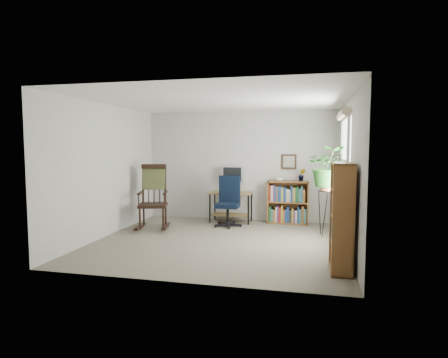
% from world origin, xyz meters
% --- Properties ---
extents(floor, '(4.20, 4.00, 0.00)m').
position_xyz_m(floor, '(0.00, 0.00, 0.00)').
color(floor, slate).
rests_on(floor, ground).
extents(ceiling, '(4.20, 4.00, 0.00)m').
position_xyz_m(ceiling, '(0.00, 0.00, 2.40)').
color(ceiling, white).
rests_on(ceiling, ground).
extents(wall_back, '(4.20, 0.00, 2.40)m').
position_xyz_m(wall_back, '(0.00, 2.00, 1.20)').
color(wall_back, '#B7B7B2').
rests_on(wall_back, ground).
extents(wall_front, '(4.20, 0.00, 2.40)m').
position_xyz_m(wall_front, '(0.00, -2.00, 1.20)').
color(wall_front, '#B7B7B2').
rests_on(wall_front, ground).
extents(wall_left, '(0.00, 4.00, 2.40)m').
position_xyz_m(wall_left, '(-2.10, 0.00, 1.20)').
color(wall_left, '#B7B7B2').
rests_on(wall_left, ground).
extents(wall_right, '(0.00, 4.00, 2.40)m').
position_xyz_m(wall_right, '(2.10, 0.00, 1.20)').
color(wall_right, '#B7B7B2').
rests_on(wall_right, ground).
extents(window, '(0.12, 1.20, 1.50)m').
position_xyz_m(window, '(2.06, 0.30, 1.40)').
color(window, white).
rests_on(window, wall_right).
extents(desk, '(0.91, 0.50, 0.65)m').
position_xyz_m(desk, '(-0.14, 1.70, 0.33)').
color(desk, olive).
rests_on(desk, floor).
extents(monitor, '(0.46, 0.16, 0.56)m').
position_xyz_m(monitor, '(-0.14, 1.84, 0.93)').
color(monitor, silver).
rests_on(monitor, desk).
extents(keyboard, '(0.40, 0.15, 0.02)m').
position_xyz_m(keyboard, '(-0.14, 1.58, 0.66)').
color(keyboard, black).
rests_on(keyboard, desk).
extents(office_chair, '(0.58, 0.58, 1.05)m').
position_xyz_m(office_chair, '(-0.11, 1.23, 0.52)').
color(office_chair, black).
rests_on(office_chair, floor).
extents(rocking_chair, '(0.95, 1.26, 1.30)m').
position_xyz_m(rocking_chair, '(-1.52, 0.71, 0.65)').
color(rocking_chair, black).
rests_on(rocking_chair, floor).
extents(low_bookshelf, '(0.86, 0.29, 0.91)m').
position_xyz_m(low_bookshelf, '(1.07, 1.82, 0.45)').
color(low_bookshelf, brown).
rests_on(low_bookshelf, floor).
extents(tall_bookshelf, '(0.27, 0.62, 1.42)m').
position_xyz_m(tall_bookshelf, '(1.92, -1.12, 0.71)').
color(tall_bookshelf, brown).
rests_on(tall_bookshelf, floor).
extents(plant_stand, '(0.30, 0.30, 0.97)m').
position_xyz_m(plant_stand, '(1.80, 0.86, 0.49)').
color(plant_stand, black).
rests_on(plant_stand, floor).
extents(spider_plant, '(1.69, 1.88, 1.46)m').
position_xyz_m(spider_plant, '(1.80, 0.86, 1.63)').
color(spider_plant, '#266A25').
rests_on(spider_plant, plant_stand).
extents(potted_plant_small, '(0.13, 0.24, 0.11)m').
position_xyz_m(potted_plant_small, '(1.35, 1.83, 0.96)').
color(potted_plant_small, '#266A25').
rests_on(potted_plant_small, low_bookshelf).
extents(framed_picture, '(0.32, 0.04, 0.32)m').
position_xyz_m(framed_picture, '(1.07, 1.97, 1.31)').
color(framed_picture, black).
rests_on(framed_picture, wall_back).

